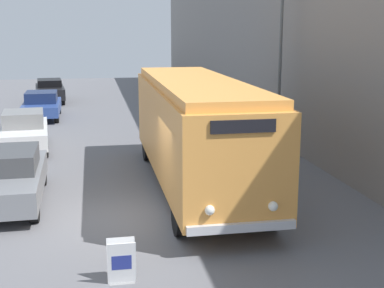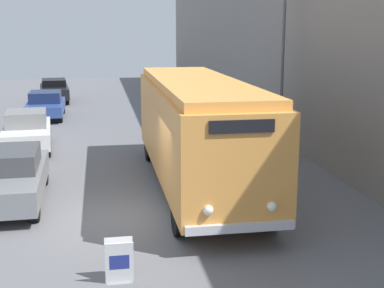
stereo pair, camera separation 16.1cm
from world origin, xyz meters
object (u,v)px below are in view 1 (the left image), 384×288
Objects in this scene: parked_car_far at (42,105)px; parked_car_distant at (50,90)px; streetlamp at (281,43)px; parked_car_near at (10,177)px; parked_car_mid at (24,131)px; vintage_bus at (196,127)px; sign_board at (121,262)px.

parked_car_distant reaches higher than parked_car_far.
parked_car_near is at bearing -154.68° from streetlamp.
parked_car_far is at bearing 90.12° from parked_car_near.
vintage_bus is at bearing -52.01° from parked_car_mid.
parked_car_far is (-3.18, 20.19, 0.32)m from sign_board.
vintage_bus is 2.19× the size of parked_car_near.
parked_car_mid is at bearing 104.57° from sign_board.
parked_car_far is (-5.82, 14.17, -1.17)m from vintage_bus.
vintage_bus is 2.13× the size of parked_car_distant.
parked_car_mid reaches higher than sign_board.
parked_car_distant is (-9.92, 16.96, -3.54)m from streetlamp.
streetlamp is 11.10m from parked_car_near.
sign_board is at bearing -123.94° from streetlamp.
parked_car_far is (-9.88, 10.22, -3.58)m from streetlamp.
parked_car_far is 0.91× the size of parked_car_distant.
parked_car_distant is at bearing 85.31° from parked_car_mid.
streetlamp is (4.06, 3.94, 2.41)m from vintage_bus.
sign_board is at bearing -88.64° from parked_car_distant.
streetlamp is 1.40× the size of parked_car_near.
parked_car_near is at bearing -89.49° from parked_car_far.
parked_car_far is at bearing 134.02° from streetlamp.
streetlamp reaches higher than parked_car_far.
streetlamp reaches higher than parked_car_near.
parked_car_near is 1.06× the size of parked_car_mid.
parked_car_distant reaches higher than sign_board.
vintage_bus reaches higher than parked_car_mid.
parked_car_mid is 1.01× the size of parked_car_far.
parked_car_mid is 7.84m from parked_car_far.
vintage_bus reaches higher than parked_car_near.
parked_car_near is 6.90m from parked_car_mid.
streetlamp is (6.70, 9.96, 3.90)m from sign_board.
parked_car_near is 14.73m from parked_car_far.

